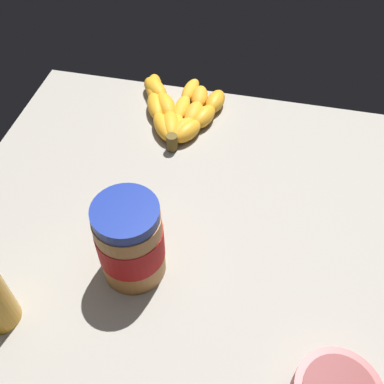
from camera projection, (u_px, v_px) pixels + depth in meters
ground_plane at (177, 237)px, 72.66cm from camera, size 70.73×72.98×4.59cm
banana_bunch at (178, 110)px, 86.98cm from camera, size 20.57×18.46×3.53cm
peanut_butter_jar at (130, 241)px, 61.16cm from camera, size 9.27×9.27×13.85cm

